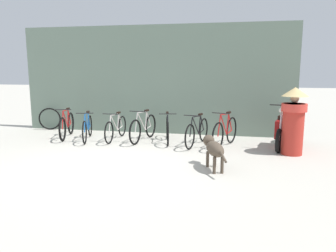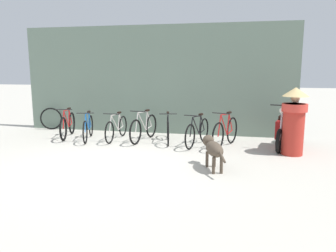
% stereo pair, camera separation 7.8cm
% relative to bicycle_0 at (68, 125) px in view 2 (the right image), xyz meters
% --- Properties ---
extents(ground_plane, '(60.00, 60.00, 0.00)m').
position_rel_bicycle_0_xyz_m(ground_plane, '(2.28, -2.41, -0.35)').
color(ground_plane, '#B7B2A5').
extents(shop_wall_back, '(8.42, 0.20, 3.27)m').
position_rel_bicycle_0_xyz_m(shop_wall_back, '(2.28, 1.27, 1.28)').
color(shop_wall_back, slate).
rests_on(shop_wall_back, ground).
extents(bicycle_0, '(0.56, 1.63, 0.87)m').
position_rel_bicycle_0_xyz_m(bicycle_0, '(0.00, 0.00, 0.00)').
color(bicycle_0, black).
rests_on(bicycle_0, ground).
extents(bicycle_1, '(0.59, 1.60, 0.82)m').
position_rel_bicycle_0_xyz_m(bicycle_1, '(0.73, -0.19, -0.01)').
color(bicycle_1, black).
rests_on(bicycle_1, ground).
extents(bicycle_2, '(0.46, 1.63, 0.79)m').
position_rel_bicycle_0_xyz_m(bicycle_2, '(1.51, -0.01, -0.02)').
color(bicycle_2, black).
rests_on(bicycle_2, ground).
extents(bicycle_3, '(0.46, 1.68, 0.88)m').
position_rel_bicycle_0_xyz_m(bicycle_3, '(2.30, 0.02, 0.00)').
color(bicycle_3, black).
rests_on(bicycle_3, ground).
extents(bicycle_4, '(0.50, 1.56, 0.83)m').
position_rel_bicycle_0_xyz_m(bicycle_4, '(2.98, 0.01, -0.01)').
color(bicycle_4, black).
rests_on(bicycle_4, ground).
extents(bicycle_5, '(0.53, 1.64, 0.84)m').
position_rel_bicycle_0_xyz_m(bicycle_5, '(3.82, -0.20, -0.01)').
color(bicycle_5, black).
rests_on(bicycle_5, ground).
extents(bicycle_6, '(0.63, 1.60, 0.92)m').
position_rel_bicycle_0_xyz_m(bicycle_6, '(4.54, -0.25, 0.02)').
color(bicycle_6, black).
rests_on(bicycle_6, ground).
extents(motorcycle, '(0.65, 1.77, 1.13)m').
position_rel_bicycle_0_xyz_m(motorcycle, '(5.96, -0.01, 0.10)').
color(motorcycle, black).
rests_on(motorcycle, ground).
extents(stray_dog, '(0.57, 1.18, 0.63)m').
position_rel_bicycle_0_xyz_m(stray_dog, '(4.38, -2.20, 0.07)').
color(stray_dog, '#4C3F33').
rests_on(stray_dog, ground).
extents(person_in_robes, '(0.83, 0.83, 1.57)m').
position_rel_bicycle_0_xyz_m(person_in_robes, '(6.09, -0.69, 0.48)').
color(person_in_robes, '#B72D23').
rests_on(person_in_robes, ground).
extents(spare_tire_left, '(0.71, 0.22, 0.72)m').
position_rel_bicycle_0_xyz_m(spare_tire_left, '(-1.16, 1.01, 0.01)').
color(spare_tire_left, black).
rests_on(spare_tire_left, ground).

